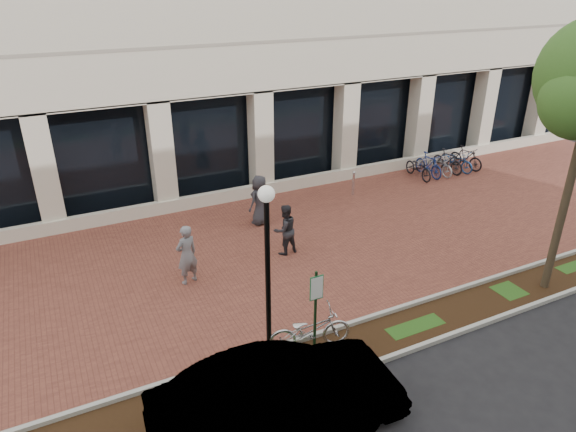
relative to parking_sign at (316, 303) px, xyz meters
name	(u,v)px	position (x,y,z in m)	size (l,w,h in m)	color
ground	(266,253)	(0.95, 5.03, -1.46)	(120.00, 120.00, 0.00)	black
brick_plaza	(266,252)	(0.95, 5.03, -1.45)	(40.00, 9.00, 0.01)	brown
planting_strip	(353,347)	(0.95, -0.22, -1.45)	(40.00, 1.50, 0.01)	black
curb_plaza_side	(337,328)	(0.95, 0.53, -1.40)	(40.00, 0.12, 0.12)	#A3A39A
curb_street_side	(371,364)	(0.95, -0.97, -1.40)	(40.00, 0.12, 0.12)	#A3A39A
parking_sign	(316,303)	(0.00, 0.00, 0.00)	(0.34, 0.07, 2.28)	#133419
lamppost	(268,266)	(-0.99, 0.43, 0.99)	(0.36, 0.36, 4.34)	black
locked_bicycle	(309,330)	(-0.03, 0.22, -0.92)	(0.72, 2.06, 1.08)	#BCBCC0
pedestrian_left	(187,255)	(-1.79, 4.39, -0.54)	(0.67, 0.44, 1.85)	slate
pedestrian_mid	(285,230)	(1.51, 4.73, -0.61)	(0.82, 0.64, 1.69)	#242428
pedestrian_right	(260,200)	(1.66, 7.11, -0.54)	(0.90, 0.59, 1.84)	#2A292E
bollard	(353,183)	(6.14, 7.88, -0.93)	(0.12, 0.12, 1.04)	silver
bike_rack_cluster	(442,163)	(11.19, 8.29, -0.96)	(3.54, 1.88, 1.05)	black
sedan_near_curb	(280,400)	(-1.73, -1.71, -0.64)	(1.73, 4.96, 1.63)	#B9B9BE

